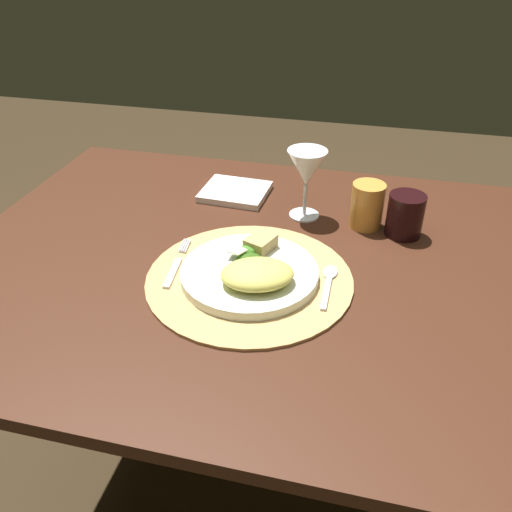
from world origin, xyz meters
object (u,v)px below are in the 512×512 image
Objects in this scene: amber_tumbler at (367,205)px; fork at (176,265)px; napkin at (235,192)px; wine_glass at (307,170)px; spoon at (329,279)px; dining_table at (247,318)px; dark_tumbler at (405,215)px; dinner_plate at (249,273)px.

fork is at bearing -143.27° from amber_tumbler.
napkin is 0.21m from wine_glass.
wine_glass is at bearing 52.55° from fork.
fork is 1.20× the size of spoon.
dining_table is at bearing -70.03° from napkin.
spoon reaches higher than fork.
wine_glass is 0.14m from amber_tumbler.
dark_tumbler is at bearing 29.25° from dining_table.
dark_tumbler is (0.40, 0.23, 0.04)m from fork.
dinner_plate is at bearing -70.21° from napkin.
amber_tumbler is at bearing -5.40° from wine_glass.
amber_tumbler is (0.21, 0.18, 0.20)m from dining_table.
dinner_plate is 0.28m from wine_glass.
amber_tumbler is (0.13, -0.01, -0.06)m from wine_glass.
dinner_plate is 0.14m from fork.
amber_tumbler reaches higher than spoon.
napkin is 1.55× the size of amber_tumbler.
amber_tumbler is at bearing 40.16° from dining_table.
napkin is 0.98× the size of wine_glass.
dining_table is 0.31m from napkin.
dark_tumbler is (0.29, 0.16, 0.19)m from dining_table.
dinner_plate is 0.14m from spoon.
spoon is 0.89× the size of wine_glass.
dinner_plate is 1.54× the size of fork.
spoon is (0.28, 0.02, -0.00)m from fork.
wine_glass is at bearing 77.76° from dinner_plate.
spoon is at bearing -121.29° from dark_tumbler.
dark_tumbler is (0.12, 0.21, 0.04)m from spoon.
wine_glass is at bearing 67.14° from dining_table.
dining_table is 0.38m from dark_tumbler.
spoon is (0.14, 0.03, -0.01)m from dinner_plate.
spoon is 0.24m from dark_tumbler.
dining_table is 4.60× the size of dinner_plate.
dark_tumbler is at bearing -8.00° from wine_glass.
dinner_plate is at bearing -102.24° from wine_glass.
fork is 0.34m from wine_glass.
napkin is at bearing 85.63° from fork.
dark_tumbler is at bearing 58.71° from spoon.
dinner_plate is at bearing -169.65° from spoon.
wine_glass reaches higher than dinner_plate.
napkin is at bearing 109.79° from dinner_plate.
wine_glass reaches higher than fork.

